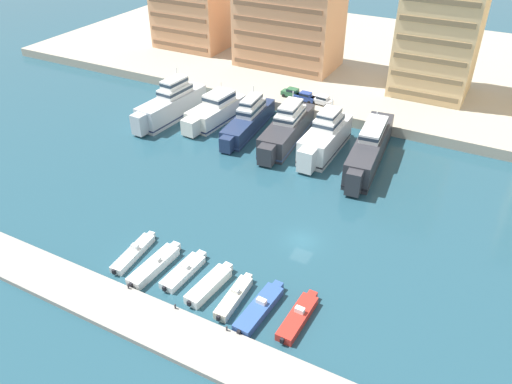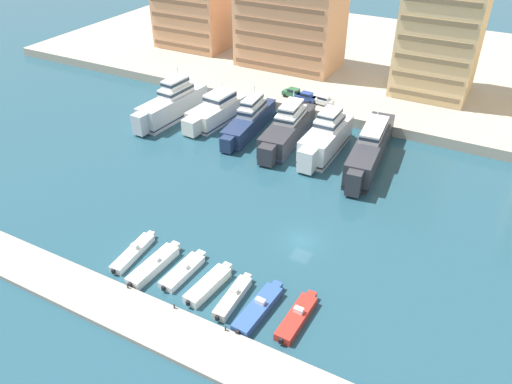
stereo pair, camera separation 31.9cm
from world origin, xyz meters
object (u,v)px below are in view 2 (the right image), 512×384
Objects in this scene: motorboat_cream_center at (233,297)px; car_white_mid_left at (323,100)px; motorboat_white_mid_left at (183,271)px; yacht_charcoal_center_right at (370,148)px; yacht_navy_mid_left at (249,119)px; car_blue_left at (306,97)px; motorboat_white_far_left at (134,252)px; car_green_far_left at (293,93)px; yacht_charcoal_center_left at (288,128)px; yacht_ivory_left at (216,111)px; yacht_white_center at (325,138)px; yacht_silver_far_left at (172,104)px; motorboat_red_mid_right at (297,317)px; motorboat_white_center_left at (209,285)px; motorboat_white_left at (154,265)px; motorboat_blue_center_right at (259,308)px.

car_white_mid_left reaches higher than motorboat_cream_center.
yacht_charcoal_center_right is at bearing 72.71° from motorboat_white_mid_left.
car_white_mid_left is (8.90, 12.57, 0.76)m from yacht_navy_mid_left.
car_white_mid_left is at bearing 1.38° from car_blue_left.
motorboat_white_far_left is 1.92× the size of car_green_far_left.
yacht_ivory_left is at bearing 176.59° from yacht_charcoal_center_left.
car_blue_left is at bearing -12.11° from car_green_far_left.
motorboat_cream_center is at bearing -84.18° from yacht_white_center.
motorboat_cream_center is at bearing -46.21° from yacht_silver_far_left.
yacht_silver_far_left is 39.28m from motorboat_white_far_left.
yacht_silver_far_left is 1.14× the size of yacht_white_center.
yacht_silver_far_left reaches higher than motorboat_red_mid_right.
yacht_navy_mid_left is 41.67m from motorboat_cream_center.
yacht_charcoal_center_left is at bearing 101.56° from motorboat_white_center_left.
yacht_charcoal_center_right is 40.12m from motorboat_white_far_left.
yacht_silver_far_left is at bearing -171.53° from yacht_navy_mid_left.
motorboat_white_left is (14.87, -37.69, -1.49)m from yacht_ivory_left.
motorboat_white_center_left is at bearing -82.83° from car_white_mid_left.
motorboat_red_mid_right is 1.88× the size of car_blue_left.
yacht_charcoal_center_right reaches higher than motorboat_white_mid_left.
yacht_ivory_left is 17.46m from car_blue_left.
motorboat_white_left reaches higher than motorboat_blue_center_right.
yacht_charcoal_center_left is at bearing -3.41° from yacht_ivory_left.
motorboat_white_left reaches higher than motorboat_white_center_left.
car_green_far_left is 1.00× the size of car_white_mid_left.
yacht_white_center is 37.00m from motorboat_white_far_left.
yacht_charcoal_center_left is 7.24m from yacht_white_center.
motorboat_red_mid_right is (18.20, -36.16, -1.83)m from yacht_charcoal_center_left.
motorboat_white_mid_left reaches higher than motorboat_white_center_left.
yacht_navy_mid_left is 13.37m from car_green_far_left.
yacht_navy_mid_left is 0.96× the size of yacht_charcoal_center_left.
motorboat_cream_center is at bearing -2.97° from motorboat_white_far_left.
motorboat_white_center_left is at bearing -75.79° from car_green_far_left.
motorboat_red_mid_right reaches higher than motorboat_white_mid_left.
car_blue_left is at bearing 88.27° from motorboat_white_far_left.
yacht_white_center is at bearing -6.39° from yacht_charcoal_center_left.
yacht_navy_mid_left reaches higher than motorboat_cream_center.
yacht_navy_mid_left is 2.35× the size of motorboat_white_far_left.
yacht_silver_far_left is 8.35m from yacht_ivory_left.
yacht_white_center is 1.92× the size of motorboat_white_left.
yacht_charcoal_center_right is 36.56m from motorboat_blue_center_right.
motorboat_white_left is at bearing -91.41° from car_white_mid_left.
yacht_ivory_left is 40.55m from motorboat_white_left.
motorboat_red_mid_right is 1.84× the size of car_green_far_left.
yacht_charcoal_center_left is 4.70× the size of car_green_far_left.
motorboat_blue_center_right is at bearing -3.61° from motorboat_white_center_left.
motorboat_blue_center_right is at bearing -69.16° from yacht_charcoal_center_left.
motorboat_red_mid_right is at bearing -84.25° from yacht_charcoal_center_right.
motorboat_white_center_left is at bearing 176.39° from motorboat_blue_center_right.
motorboat_blue_center_right is 2.02× the size of car_green_far_left.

